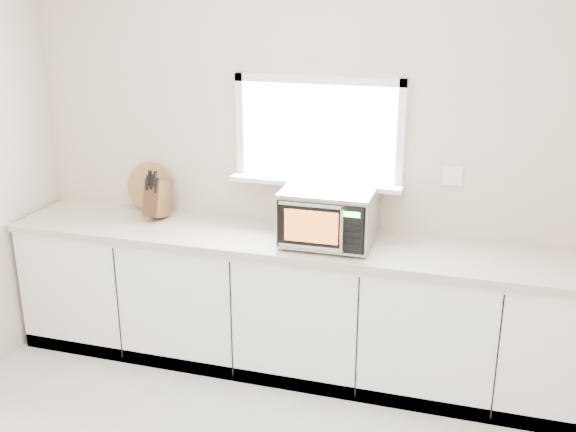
% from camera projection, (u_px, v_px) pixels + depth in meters
% --- Properties ---
extents(back_wall, '(4.00, 0.17, 2.70)m').
position_uv_depth(back_wall, '(319.00, 159.00, 4.35)').
color(back_wall, beige).
rests_on(back_wall, ground).
extents(cabinets, '(3.92, 0.60, 0.88)m').
position_uv_depth(cabinets, '(305.00, 308.00, 4.38)').
color(cabinets, white).
rests_on(cabinets, ground).
extents(countertop, '(3.92, 0.64, 0.04)m').
position_uv_depth(countertop, '(306.00, 242.00, 4.22)').
color(countertop, '#BAAF99').
rests_on(countertop, cabinets).
extents(microwave, '(0.55, 0.46, 0.35)m').
position_uv_depth(microwave, '(328.00, 216.00, 4.08)').
color(microwave, black).
rests_on(microwave, countertop).
extents(knife_block, '(0.13, 0.25, 0.35)m').
position_uv_depth(knife_block, '(158.00, 197.00, 4.55)').
color(knife_block, '#4C311B').
rests_on(knife_block, countertop).
extents(cutting_board, '(0.34, 0.08, 0.34)m').
position_uv_depth(cutting_board, '(150.00, 187.00, 4.71)').
color(cutting_board, olive).
rests_on(cutting_board, countertop).
extents(coffee_grinder, '(0.14, 0.14, 0.22)m').
position_uv_depth(coffee_grinder, '(340.00, 223.00, 4.18)').
color(coffee_grinder, '#ADB0B5').
rests_on(coffee_grinder, countertop).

